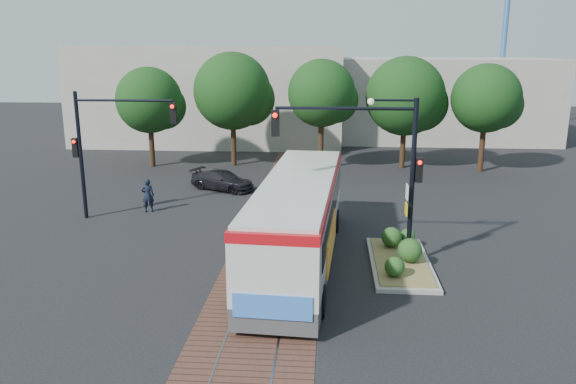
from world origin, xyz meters
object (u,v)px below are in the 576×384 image
Objects in this scene: signal_pole_main at (379,155)px; parked_car at (222,180)px; city_bus at (299,216)px; traffic_island at (401,256)px; signal_pole_left at (103,138)px; officer at (148,195)px.

signal_pole_main is 1.56× the size of parked_car.
signal_pole_main is (2.90, 0.11, 2.35)m from city_bus.
traffic_island is 3.95m from signal_pole_main.
signal_pole_main reaches higher than signal_pole_left.
city_bus is 9.97m from officer.
city_bus is 11.99m from parked_car.
officer is 0.44× the size of parked_car.
parked_car is at bearing 129.19° from traffic_island.
signal_pole_main is 12.71m from officer.
officer reaches higher than traffic_island.
city_bus is at bearing 126.77° from officer.
officer is at bearing 173.57° from parked_car.
signal_pole_left reaches higher than officer.
signal_pole_left reaches higher than traffic_island.
traffic_island is (3.85, 0.02, -1.48)m from city_bus.
traffic_island is 14.50m from signal_pole_left.
parked_car is (2.83, 4.71, -0.28)m from officer.
traffic_island is 0.87× the size of signal_pole_left.
officer is at bearing 152.33° from traffic_island.
traffic_island is 13.96m from parked_car.
signal_pole_main is 3.57× the size of officer.
officer is (-11.65, 6.11, 0.51)m from traffic_island.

